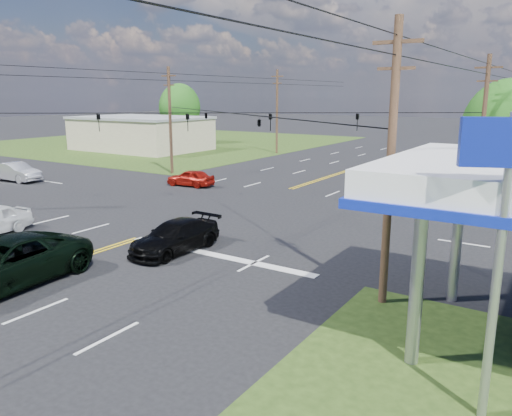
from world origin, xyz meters
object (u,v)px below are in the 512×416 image
Objects in this scene: pole_se at (390,163)px; tree_far_l at (180,108)px; pickup_dkgreen at (5,263)px; pole_ne at (482,130)px; sedan_silver at (16,172)px; retail_nw at (141,134)px; pole_nw at (170,119)px; polesign_se at (507,192)px; suv_black at (175,237)px; pole_left_far at (277,111)px; tree_right_a at (506,129)px.

tree_far_l is at bearing 137.66° from pole_se.
pickup_dkgreen is at bearing -153.60° from pole_se.
pole_ne is at bearing 58.42° from pickup_dkgreen.
retail_nw is at bearing 17.03° from sedan_silver.
pole_se is 31.62m from pole_nw.
sedan_silver is 0.70× the size of polesign_se.
suv_black is 25.13m from sedan_silver.
suv_black is at bearing 65.29° from pickup_dkgreen.
pole_ne reaches higher than pickup_dkgreen.
polesign_se is (30.00, -42.00, 0.01)m from pole_left_far.
polesign_se reaches higher than sedan_silver.
retail_nw is 2.36× the size of polesign_se.
suv_black is (16.00, -36.50, -4.46)m from pole_left_far.
tree_far_l reaches higher than tree_right_a.
tree_right_a is 30.63m from pickup_dkgreen.
retail_nw is at bearing -78.69° from tree_far_l.
polesign_se is (3.00, -26.00, 0.31)m from tree_right_a.
pole_left_far is 1.15× the size of tree_far_l.
pole_se reaches higher than suv_black.
pickup_dkgreen is 7.16m from suv_black.
sedan_silver is at bearing 161.49° from polesign_se.
suv_black is at bearing -42.75° from retail_nw.
tree_far_l is 1.83× the size of sedan_silver.
polesign_se reaches higher than pickup_dkgreen.
polesign_se is at bearing -19.93° from suv_black.
pole_se and pole_ne have the same top height.
retail_nw is 10.69m from tree_far_l.
pole_ne is at bearing 90.00° from pole_se.
pole_se is at bearing 22.13° from pickup_dkgreen.
pole_left_far reaches higher than pickup_dkgreen.
retail_nw is 1.83× the size of tree_far_l.
pole_ne reaches higher than suv_black.
pole_nw is at bearing 142.52° from polesign_se.
tree_right_a is 26.17m from polesign_se.
pole_left_far is (17.00, 6.00, 3.17)m from retail_nw.
pole_nw is at bearing -42.16° from sedan_silver.
pickup_dkgreen is 1.37× the size of sedan_silver.
suv_black is at bearing -110.75° from sedan_silver.
pole_nw reaches higher than retail_nw.
pole_ne is 3.16m from tree_right_a.
pole_se is (43.00, -31.00, 2.92)m from retail_nw.
suv_black is 1.02× the size of sedan_silver.
tree_right_a is at bearing -12.80° from retail_nw.
tree_right_a is at bearing -73.28° from sedan_silver.
tree_far_l is at bearing 120.29° from pickup_dkgreen.
polesign_se is at bearing -83.42° from tree_right_a.
pickup_dkgreen is 17.09m from polesign_se.
pole_ne is 20.59m from suv_black.
tree_far_l is (-45.00, 41.00, 0.28)m from pole_se.
tree_far_l is at bearing 136.81° from polesign_se.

